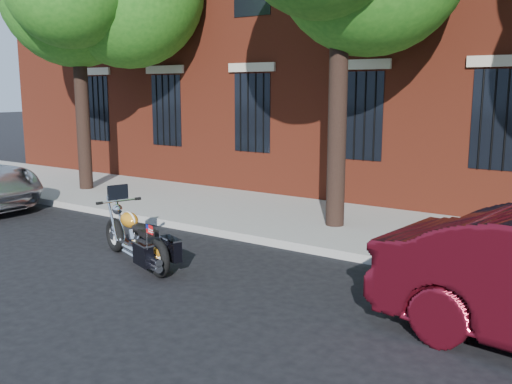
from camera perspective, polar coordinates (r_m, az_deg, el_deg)
The scene contains 4 objects.
ground at distance 9.35m, azimuth -3.05°, elevation -7.23°, with size 120.00×120.00×0.00m, color black.
curb at distance 10.41m, azimuth 1.60°, elevation -4.96°, with size 40.00×0.16×0.15m, color gray.
sidewalk at distance 11.98m, azimuth 6.50°, elevation -2.99°, with size 40.00×3.60×0.15m, color gray.
motorcycle at distance 9.35m, azimuth -11.75°, elevation -4.82°, with size 2.21×1.22×1.21m.
Camera 1 is at (5.46, -7.05, 2.81)m, focal length 40.00 mm.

